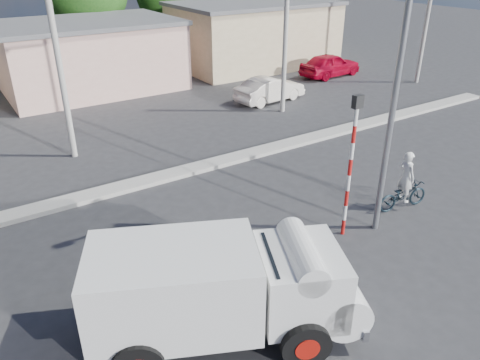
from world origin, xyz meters
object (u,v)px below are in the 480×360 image
truck (227,288)px  streetlight (395,70)px  car_cream (270,89)px  cyclist (405,185)px  car_red (330,65)px  bicycle (403,195)px  traffic_pole (351,156)px

truck → streetlight: (6.09, 1.33, 3.63)m
car_cream → cyclist: bearing=158.0°
cyclist → car_cream: 12.72m
car_cream → car_red: car_red is taller
bicycle → car_cream: bearing=-6.9°
streetlight → truck: bearing=-167.7°
truck → bicycle: 8.15m
bicycle → car_red: bearing=-26.0°
bicycle → traffic_pole: size_ratio=0.43×
truck → car_red: (18.29, 16.41, -0.56)m
cyclist → traffic_pole: 3.27m
cyclist → traffic_pole: (-2.77, -0.08, 1.72)m
bicycle → streetlight: (-1.84, -0.38, 4.47)m
cyclist → traffic_pole: traffic_pole is taller
car_cream → streetlight: bearing=151.0°
truck → car_red: bearing=66.4°
bicycle → cyclist: cyclist is taller
truck → car_cream: (11.44, 13.94, -0.64)m
truck → car_cream: 18.04m
cyclist → truck: bearing=111.4°
bicycle → car_red: (10.36, 14.69, 0.27)m
car_cream → car_red: 7.28m
bicycle → car_red: 17.98m
bicycle → cyclist: size_ratio=1.08×
cyclist → car_cream: bearing=-6.9°
truck → cyclist: (7.93, 1.72, -0.46)m
traffic_pole → car_red: bearing=48.4°
car_cream → car_red: size_ratio=0.93×
car_red → streetlight: (-12.20, -15.07, 4.19)m
traffic_pole → streetlight: size_ratio=0.48×
truck → car_red: truck is taller
cyclist → streetlight: 4.50m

